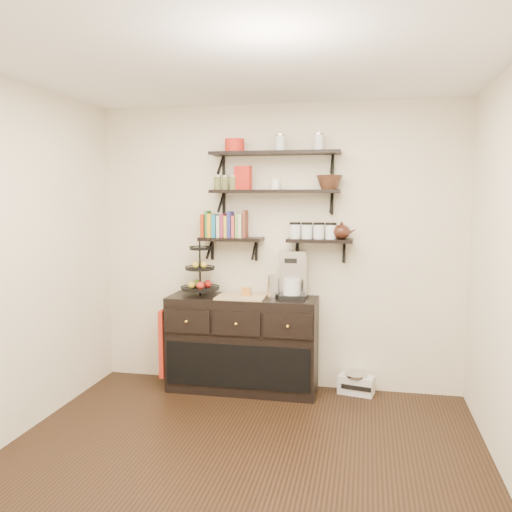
% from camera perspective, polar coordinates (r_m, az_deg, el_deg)
% --- Properties ---
extents(floor, '(3.50, 3.50, 0.00)m').
position_cam_1_polar(floor, '(3.92, -2.37, -21.71)').
color(floor, black).
rests_on(floor, ground).
extents(ceiling, '(3.50, 3.50, 0.02)m').
position_cam_1_polar(ceiling, '(3.56, -2.58, 20.22)').
color(ceiling, white).
rests_on(ceiling, back_wall).
extents(back_wall, '(3.50, 0.02, 2.70)m').
position_cam_1_polar(back_wall, '(5.20, 2.22, 0.90)').
color(back_wall, '#F4E9CF').
rests_on(back_wall, ground).
extents(shelf_top, '(1.20, 0.27, 0.23)m').
position_cam_1_polar(shelf_top, '(5.06, 2.02, 10.74)').
color(shelf_top, black).
rests_on(shelf_top, back_wall).
extents(shelf_mid, '(1.20, 0.27, 0.23)m').
position_cam_1_polar(shelf_mid, '(5.05, 2.00, 6.78)').
color(shelf_mid, black).
rests_on(shelf_mid, back_wall).
extents(shelf_low_left, '(0.60, 0.25, 0.23)m').
position_cam_1_polar(shelf_low_left, '(5.16, -2.60, 1.73)').
color(shelf_low_left, black).
rests_on(shelf_low_left, back_wall).
extents(shelf_low_right, '(0.60, 0.25, 0.23)m').
position_cam_1_polar(shelf_low_right, '(5.02, 6.73, 1.56)').
color(shelf_low_right, black).
rests_on(shelf_low_right, back_wall).
extents(cookbooks, '(0.43, 0.15, 0.26)m').
position_cam_1_polar(cookbooks, '(5.17, -3.18, 3.25)').
color(cookbooks, '#A5300E').
rests_on(cookbooks, shelf_low_left).
extents(glass_canisters, '(0.43, 0.10, 0.13)m').
position_cam_1_polar(glass_canisters, '(5.02, 6.01, 2.56)').
color(glass_canisters, silver).
rests_on(glass_canisters, shelf_low_right).
extents(sideboard, '(1.40, 0.50, 0.92)m').
position_cam_1_polar(sideboard, '(5.19, -1.44, -9.19)').
color(sideboard, black).
rests_on(sideboard, floor).
extents(fruit_stand, '(0.36, 0.36, 0.53)m').
position_cam_1_polar(fruit_stand, '(5.17, -5.87, -2.14)').
color(fruit_stand, black).
rests_on(fruit_stand, sideboard).
extents(candle, '(0.08, 0.08, 0.08)m').
position_cam_1_polar(candle, '(5.07, -1.01, -3.73)').
color(candle, '#AB6E27').
rests_on(candle, sideboard).
extents(coffee_maker, '(0.26, 0.26, 0.45)m').
position_cam_1_polar(coffee_maker, '(5.00, 3.88, -2.06)').
color(coffee_maker, black).
rests_on(coffee_maker, sideboard).
extents(thermal_carafe, '(0.11, 0.11, 0.22)m').
position_cam_1_polar(thermal_carafe, '(4.99, 1.85, -3.26)').
color(thermal_carafe, silver).
rests_on(thermal_carafe, sideboard).
extents(apron, '(0.04, 0.27, 0.64)m').
position_cam_1_polar(apron, '(5.31, -9.48, -8.87)').
color(apron, '#AB2412').
rests_on(apron, sideboard).
extents(radio, '(0.35, 0.26, 0.19)m').
position_cam_1_polar(radio, '(5.28, 10.50, -13.11)').
color(radio, silver).
rests_on(radio, floor).
extents(recipe_box, '(0.17, 0.10, 0.22)m').
position_cam_1_polar(recipe_box, '(5.10, -1.39, 8.22)').
color(recipe_box, red).
rests_on(recipe_box, shelf_mid).
extents(walnut_bowl, '(0.24, 0.24, 0.13)m').
position_cam_1_polar(walnut_bowl, '(4.99, 7.72, 7.69)').
color(walnut_bowl, black).
rests_on(walnut_bowl, shelf_mid).
extents(ramekins, '(0.09, 0.09, 0.10)m').
position_cam_1_polar(ramekins, '(5.04, 2.08, 7.53)').
color(ramekins, white).
rests_on(ramekins, shelf_mid).
extents(teapot, '(0.22, 0.17, 0.16)m').
position_cam_1_polar(teapot, '(5.00, 8.99, 2.67)').
color(teapot, '#361810').
rests_on(teapot, shelf_low_right).
extents(red_pot, '(0.18, 0.18, 0.12)m').
position_cam_1_polar(red_pot, '(5.14, -2.26, 11.55)').
color(red_pot, red).
rests_on(red_pot, shelf_top).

